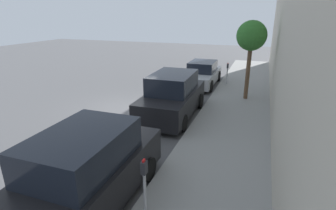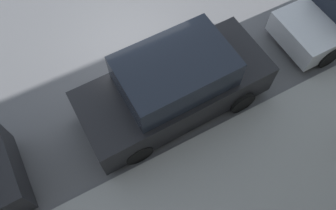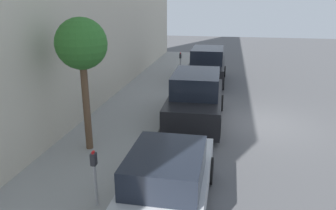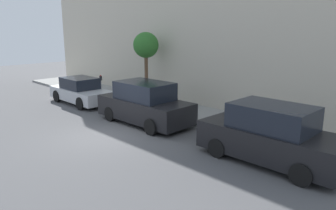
# 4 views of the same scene
# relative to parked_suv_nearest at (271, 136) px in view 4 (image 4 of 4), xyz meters

# --- Properties ---
(ground_plane) EXTENTS (60.00, 60.00, 0.00)m
(ground_plane) POSITION_rel_parked_suv_nearest_xyz_m (-2.38, 6.23, -0.93)
(ground_plane) COLOR #515154
(sidewalk) EXTENTS (3.09, 32.00, 0.15)m
(sidewalk) POSITION_rel_parked_suv_nearest_xyz_m (2.66, 6.23, -0.86)
(sidewalk) COLOR gray
(sidewalk) RESTS_ON ground_plane
(parked_suv_nearest) EXTENTS (2.08, 4.82, 1.98)m
(parked_suv_nearest) POSITION_rel_parked_suv_nearest_xyz_m (0.00, 0.00, 0.00)
(parked_suv_nearest) COLOR black
(parked_suv_nearest) RESTS_ON ground_plane
(parked_suv_second) EXTENTS (2.08, 4.85, 1.98)m
(parked_suv_second) POSITION_rel_parked_suv_nearest_xyz_m (-0.03, 6.43, -0.00)
(parked_suv_second) COLOR black
(parked_suv_second) RESTS_ON ground_plane
(parked_sedan_third) EXTENTS (1.92, 4.50, 1.54)m
(parked_sedan_third) POSITION_rel_parked_suv_nearest_xyz_m (-0.01, 12.30, -0.21)
(parked_sedan_third) COLOR #B7BABF
(parked_sedan_third) RESTS_ON ground_plane
(parking_meter_near) EXTENTS (0.11, 0.15, 1.52)m
(parking_meter_near) POSITION_rel_parked_suv_nearest_xyz_m (1.57, -0.08, 0.15)
(parking_meter_near) COLOR #ADADB2
(parking_meter_near) RESTS_ON sidewalk
(parking_meter_far) EXTENTS (0.11, 0.15, 1.36)m
(parking_meter_far) POSITION_rel_parked_suv_nearest_xyz_m (1.57, 12.56, 0.06)
(parking_meter_far) COLOR #ADADB2
(parking_meter_far) RESTS_ON sidewalk
(street_tree) EXTENTS (1.50, 1.50, 4.03)m
(street_tree) POSITION_rel_parked_suv_nearest_xyz_m (2.96, 9.77, 2.43)
(street_tree) COLOR brown
(street_tree) RESTS_ON sidewalk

